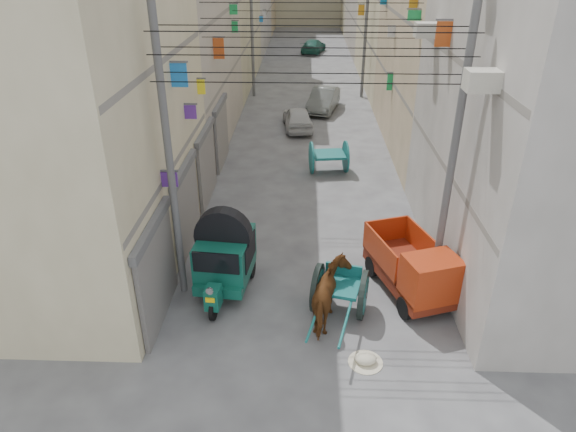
{
  "coord_description": "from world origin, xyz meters",
  "views": [
    {
      "loc": [
        -0.12,
        -6.21,
        8.96
      ],
      "look_at": [
        -0.56,
        6.5,
        2.25
      ],
      "focal_mm": 32.0,
      "sensor_mm": 36.0,
      "label": 1
    }
  ],
  "objects_px": {
    "distant_car_white": "(298,118)",
    "auto_rickshaw": "(225,254)",
    "mini_truck": "(415,274)",
    "feed_sack": "(366,358)",
    "distant_car_grey": "(324,100)",
    "second_cart": "(329,156)",
    "tonga_cart": "(340,290)",
    "horse": "(331,297)",
    "distant_car_green": "(313,46)"
  },
  "relations": [
    {
      "from": "second_cart",
      "to": "distant_car_green",
      "type": "distance_m",
      "value": 28.9
    },
    {
      "from": "second_cart",
      "to": "feed_sack",
      "type": "bearing_deg",
      "value": -95.03
    },
    {
      "from": "mini_truck",
      "to": "distant_car_grey",
      "type": "relative_size",
      "value": 0.86
    },
    {
      "from": "tonga_cart",
      "to": "second_cart",
      "type": "distance_m",
      "value": 9.88
    },
    {
      "from": "distant_car_white",
      "to": "auto_rickshaw",
      "type": "bearing_deg",
      "value": 76.36
    },
    {
      "from": "mini_truck",
      "to": "horse",
      "type": "bearing_deg",
      "value": -173.78
    },
    {
      "from": "distant_car_grey",
      "to": "distant_car_green",
      "type": "relative_size",
      "value": 0.97
    },
    {
      "from": "second_cart",
      "to": "horse",
      "type": "distance_m",
      "value": 10.34
    },
    {
      "from": "tonga_cart",
      "to": "mini_truck",
      "type": "relative_size",
      "value": 0.91
    },
    {
      "from": "horse",
      "to": "distant_car_grey",
      "type": "distance_m",
      "value": 20.04
    },
    {
      "from": "second_cart",
      "to": "distant_car_white",
      "type": "height_order",
      "value": "second_cart"
    },
    {
      "from": "tonga_cart",
      "to": "mini_truck",
      "type": "xyz_separation_m",
      "value": [
        2.13,
        0.64,
        0.16
      ]
    },
    {
      "from": "mini_truck",
      "to": "distant_car_grey",
      "type": "bearing_deg",
      "value": 77.78
    },
    {
      "from": "auto_rickshaw",
      "to": "horse",
      "type": "xyz_separation_m",
      "value": [
        2.99,
        -1.45,
        -0.33
      ]
    },
    {
      "from": "auto_rickshaw",
      "to": "distant_car_white",
      "type": "height_order",
      "value": "auto_rickshaw"
    },
    {
      "from": "mini_truck",
      "to": "distant_car_white",
      "type": "distance_m",
      "value": 15.72
    },
    {
      "from": "tonga_cart",
      "to": "distant_car_grey",
      "type": "relative_size",
      "value": 0.78
    },
    {
      "from": "auto_rickshaw",
      "to": "mini_truck",
      "type": "xyz_separation_m",
      "value": [
        5.38,
        -0.36,
        -0.3
      ]
    },
    {
      "from": "feed_sack",
      "to": "mini_truck",
      "type": "bearing_deg",
      "value": 58.57
    },
    {
      "from": "tonga_cart",
      "to": "distant_car_grey",
      "type": "bearing_deg",
      "value": 103.25
    },
    {
      "from": "feed_sack",
      "to": "distant_car_white",
      "type": "distance_m",
      "value": 18.02
    },
    {
      "from": "distant_car_green",
      "to": "horse",
      "type": "bearing_deg",
      "value": 103.91
    },
    {
      "from": "feed_sack",
      "to": "distant_car_white",
      "type": "bearing_deg",
      "value": 96.28
    },
    {
      "from": "auto_rickshaw",
      "to": "distant_car_grey",
      "type": "bearing_deg",
      "value": 85.63
    },
    {
      "from": "tonga_cart",
      "to": "second_cart",
      "type": "xyz_separation_m",
      "value": [
        0.04,
        9.88,
        0.05
      ]
    },
    {
      "from": "auto_rickshaw",
      "to": "mini_truck",
      "type": "bearing_deg",
      "value": 2.01
    },
    {
      "from": "mini_truck",
      "to": "feed_sack",
      "type": "distance_m",
      "value": 3.13
    },
    {
      "from": "horse",
      "to": "distant_car_green",
      "type": "distance_m",
      "value": 39.23
    },
    {
      "from": "tonga_cart",
      "to": "second_cart",
      "type": "height_order",
      "value": "second_cart"
    },
    {
      "from": "tonga_cart",
      "to": "horse",
      "type": "distance_m",
      "value": 0.55
    },
    {
      "from": "auto_rickshaw",
      "to": "distant_car_grey",
      "type": "height_order",
      "value": "auto_rickshaw"
    },
    {
      "from": "distant_car_grey",
      "to": "auto_rickshaw",
      "type": "bearing_deg",
      "value": -87.52
    },
    {
      "from": "tonga_cart",
      "to": "mini_truck",
      "type": "height_order",
      "value": "mini_truck"
    },
    {
      "from": "auto_rickshaw",
      "to": "feed_sack",
      "type": "bearing_deg",
      "value": -32.1
    },
    {
      "from": "second_cart",
      "to": "horse",
      "type": "relative_size",
      "value": 0.9
    },
    {
      "from": "second_cart",
      "to": "distant_car_grey",
      "type": "height_order",
      "value": "second_cart"
    },
    {
      "from": "mini_truck",
      "to": "distant_car_white",
      "type": "xyz_separation_m",
      "value": [
        -3.56,
        15.31,
        -0.25
      ]
    },
    {
      "from": "distant_car_white",
      "to": "distant_car_green",
      "type": "xyz_separation_m",
      "value": [
        1.06,
        22.82,
        -0.01
      ]
    },
    {
      "from": "auto_rickshaw",
      "to": "feed_sack",
      "type": "height_order",
      "value": "auto_rickshaw"
    },
    {
      "from": "feed_sack",
      "to": "distant_car_white",
      "type": "relative_size",
      "value": 0.15
    },
    {
      "from": "second_cart",
      "to": "distant_car_grey",
      "type": "bearing_deg",
      "value": 82.35
    },
    {
      "from": "second_cart",
      "to": "feed_sack",
      "type": "height_order",
      "value": "second_cart"
    },
    {
      "from": "mini_truck",
      "to": "second_cart",
      "type": "distance_m",
      "value": 9.47
    },
    {
      "from": "auto_rickshaw",
      "to": "distant_car_green",
      "type": "xyz_separation_m",
      "value": [
        2.89,
        37.77,
        -0.56
      ]
    },
    {
      "from": "feed_sack",
      "to": "distant_car_grey",
      "type": "xyz_separation_m",
      "value": [
        -0.46,
        21.53,
        0.53
      ]
    },
    {
      "from": "mini_truck",
      "to": "feed_sack",
      "type": "relative_size",
      "value": 6.62
    },
    {
      "from": "feed_sack",
      "to": "distant_car_white",
      "type": "xyz_separation_m",
      "value": [
        -1.97,
        17.91,
        0.49
      ]
    },
    {
      "from": "distant_car_white",
      "to": "tonga_cart",
      "type": "bearing_deg",
      "value": 88.43
    },
    {
      "from": "auto_rickshaw",
      "to": "tonga_cart",
      "type": "height_order",
      "value": "auto_rickshaw"
    },
    {
      "from": "second_cart",
      "to": "horse",
      "type": "xyz_separation_m",
      "value": [
        -0.31,
        -10.34,
        0.08
      ]
    }
  ]
}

